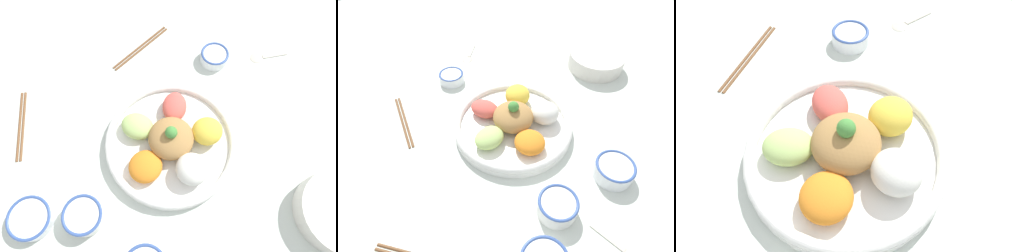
{
  "view_description": "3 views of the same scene",
  "coord_description": "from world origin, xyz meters",
  "views": [
    {
      "loc": [
        -0.17,
        -0.12,
        0.72
      ],
      "look_at": [
        0.05,
        0.06,
        0.05
      ],
      "focal_mm": 30.0,
      "sensor_mm": 36.0,
      "label": 1
    },
    {
      "loc": [
        -0.45,
        0.32,
        0.64
      ],
      "look_at": [
        -0.01,
        0.08,
        0.08
      ],
      "focal_mm": 30.0,
      "sensor_mm": 36.0,
      "label": 2
    },
    {
      "loc": [
        -0.25,
        -0.04,
        0.5
      ],
      "look_at": [
        0.08,
        0.05,
        0.02
      ],
      "focal_mm": 35.0,
      "sensor_mm": 36.0,
      "label": 3
    }
  ],
  "objects": [
    {
      "name": "salad_platter",
      "position": [
        0.03,
        0.03,
        0.03
      ],
      "size": [
        0.35,
        0.35,
        0.11
      ],
      "color": "white",
      "rests_on": "ground_plane"
    },
    {
      "name": "rice_bowl_plain",
      "position": [
        0.33,
        0.11,
        0.02
      ],
      "size": [
        0.08,
        0.08,
        0.03
      ],
      "color": "white",
      "rests_on": "ground_plane"
    },
    {
      "name": "ground_plane",
      "position": [
        0.0,
        0.0,
        0.0
      ],
      "size": [
        2.4,
        2.4,
        0.0
      ],
      "primitive_type": "plane",
      "color": "silver"
    },
    {
      "name": "serving_spoon_main",
      "position": [
        0.44,
        -0.0,
        0.0
      ],
      "size": [
        0.11,
        0.09,
        0.01
      ],
      "rotation": [
        0.0,
        0.0,
        5.61
      ],
      "color": "beige",
      "rests_on": "ground_plane"
    },
    {
      "name": "chopsticks_pair_far",
      "position": [
        0.22,
        0.31,
        0.0
      ],
      "size": [
        0.22,
        0.03,
        0.01
      ],
      "rotation": [
        0.0,
        0.0,
        6.21
      ],
      "color": "brown",
      "rests_on": "ground_plane"
    }
  ]
}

